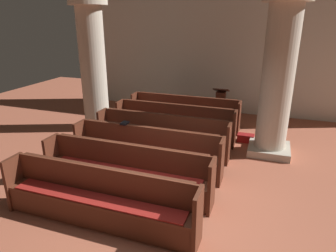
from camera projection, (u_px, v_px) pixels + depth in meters
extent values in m
plane|color=#AD5B42|center=(160.00, 204.00, 5.35)|extent=(19.20, 19.20, 0.00)
cube|color=silver|center=(224.00, 46.00, 9.98)|extent=(10.00, 0.16, 4.50)
cube|color=#562819|center=(184.00, 113.00, 8.97)|extent=(3.17, 0.38, 0.05)
cube|color=#562819|center=(186.00, 104.00, 9.03)|extent=(3.17, 0.04, 0.47)
cube|color=#492215|center=(186.00, 96.00, 8.99)|extent=(3.04, 0.06, 0.02)
cube|color=#4E2416|center=(135.00, 107.00, 9.46)|extent=(0.06, 0.44, 0.93)
cube|color=#4E2416|center=(239.00, 118.00, 8.46)|extent=(0.06, 0.44, 0.93)
cube|color=#522618|center=(182.00, 122.00, 8.89)|extent=(3.17, 0.03, 0.40)
cube|color=maroon|center=(184.00, 112.00, 8.94)|extent=(2.91, 0.32, 0.03)
cube|color=#562819|center=(174.00, 123.00, 8.11)|extent=(3.17, 0.38, 0.05)
cube|color=#562819|center=(176.00, 113.00, 8.17)|extent=(3.17, 0.04, 0.47)
cube|color=#492215|center=(176.00, 104.00, 8.14)|extent=(3.04, 0.06, 0.02)
cube|color=#4E2416|center=(121.00, 116.00, 8.60)|extent=(0.06, 0.44, 0.93)
cube|color=#4E2416|center=(234.00, 129.00, 7.60)|extent=(0.06, 0.44, 0.93)
cube|color=#522618|center=(172.00, 133.00, 8.03)|extent=(3.17, 0.03, 0.40)
cube|color=maroon|center=(174.00, 122.00, 8.08)|extent=(2.91, 0.32, 0.03)
cube|color=#562819|center=(162.00, 136.00, 7.26)|extent=(3.17, 0.38, 0.05)
cube|color=#562819|center=(164.00, 124.00, 7.32)|extent=(3.17, 0.04, 0.47)
cube|color=#492215|center=(164.00, 114.00, 7.28)|extent=(3.04, 0.06, 0.02)
cube|color=#4E2416|center=(103.00, 127.00, 7.75)|extent=(0.06, 0.44, 0.93)
cube|color=#4E2416|center=(229.00, 143.00, 6.75)|extent=(0.06, 0.44, 0.93)
cube|color=#522618|center=(159.00, 147.00, 7.18)|extent=(3.17, 0.03, 0.40)
cube|color=maroon|center=(161.00, 135.00, 7.23)|extent=(2.91, 0.32, 0.03)
cube|color=#562819|center=(146.00, 152.00, 6.40)|extent=(3.17, 0.38, 0.05)
cube|color=#562819|center=(149.00, 138.00, 6.46)|extent=(3.17, 0.04, 0.47)
cube|color=#492215|center=(149.00, 127.00, 6.43)|extent=(3.04, 0.06, 0.02)
cube|color=#4E2416|center=(81.00, 141.00, 6.89)|extent=(0.06, 0.44, 0.93)
cube|color=#4E2416|center=(221.00, 162.00, 5.89)|extent=(0.06, 0.44, 0.93)
cube|color=#522618|center=(143.00, 164.00, 6.32)|extent=(3.17, 0.03, 0.40)
cube|color=maroon|center=(145.00, 151.00, 6.37)|extent=(2.91, 0.32, 0.03)
cube|color=#562819|center=(125.00, 172.00, 5.55)|extent=(3.17, 0.38, 0.05)
cube|color=#562819|center=(129.00, 156.00, 5.61)|extent=(3.17, 0.05, 0.47)
cube|color=#492215|center=(129.00, 144.00, 5.57)|extent=(3.04, 0.06, 0.02)
cube|color=#4E2416|center=(53.00, 158.00, 6.04)|extent=(0.06, 0.44, 0.93)
cube|color=#4E2416|center=(211.00, 186.00, 5.04)|extent=(0.06, 0.44, 0.93)
cube|color=#522618|center=(121.00, 187.00, 5.47)|extent=(3.17, 0.03, 0.40)
cube|color=maroon|center=(125.00, 171.00, 5.52)|extent=(2.91, 0.32, 0.03)
cube|color=#562819|center=(97.00, 201.00, 4.69)|extent=(3.17, 0.38, 0.05)
cube|color=#562819|center=(102.00, 181.00, 4.75)|extent=(3.17, 0.04, 0.47)
cube|color=#492215|center=(102.00, 167.00, 4.72)|extent=(3.04, 0.06, 0.02)
cube|color=#4E2416|center=(16.00, 182.00, 5.18)|extent=(0.06, 0.44, 0.93)
cube|color=#4E2416|center=(198.00, 221.00, 4.18)|extent=(0.06, 0.44, 0.93)
cube|color=#522618|center=(92.00, 219.00, 4.61)|extent=(3.17, 0.03, 0.40)
cube|color=maroon|center=(96.00, 199.00, 4.66)|extent=(2.91, 0.32, 0.03)
cube|color=#B6AD9A|center=(269.00, 149.00, 7.37)|extent=(0.97, 0.97, 0.18)
cylinder|color=beige|center=(277.00, 80.00, 6.79)|extent=(0.72, 0.72, 3.27)
cube|color=#B6AD9A|center=(98.00, 125.00, 9.06)|extent=(0.97, 0.97, 0.18)
cylinder|color=beige|center=(93.00, 67.00, 8.47)|extent=(0.72, 0.72, 3.27)
cube|color=#411E13|center=(219.00, 120.00, 9.69)|extent=(0.45, 0.45, 0.06)
cube|color=#4C2316|center=(220.00, 106.00, 9.54)|extent=(0.28, 0.28, 0.95)
cube|color=#502518|center=(221.00, 90.00, 9.36)|extent=(0.48, 0.35, 0.15)
cube|color=black|center=(125.00, 123.00, 6.59)|extent=(0.14, 0.21, 0.04)
cube|color=maroon|center=(246.00, 138.00, 8.02)|extent=(0.43, 0.25, 0.21)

